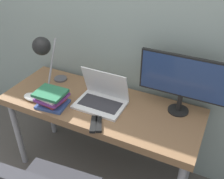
{
  "coord_description": "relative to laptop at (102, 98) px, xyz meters",
  "views": [
    {
      "loc": [
        0.79,
        -1.12,
        1.96
      ],
      "look_at": [
        0.12,
        0.26,
        0.94
      ],
      "focal_mm": 42.0,
      "sensor_mm": 36.0,
      "label": 1
    }
  ],
  "objects": [
    {
      "name": "wall_back",
      "position": [
        -0.01,
        0.35,
        0.49
      ],
      "size": [
        8.0,
        0.05,
        2.6
      ],
      "color": "gray",
      "rests_on": "ground_plane"
    },
    {
      "name": "desk",
      "position": [
        -0.01,
        -0.01,
        -0.13
      ],
      "size": [
        1.55,
        0.59,
        0.76
      ],
      "color": "brown",
      "rests_on": "ground_plane"
    },
    {
      "name": "laptop",
      "position": [
        0.0,
        0.0,
        0.0
      ],
      "size": [
        0.37,
        0.26,
        0.27
      ],
      "color": "silver",
      "rests_on": "desk"
    },
    {
      "name": "monitor",
      "position": [
        0.55,
        0.17,
        0.21
      ],
      "size": [
        0.62,
        0.15,
        0.44
      ],
      "color": "black",
      "rests_on": "desk"
    },
    {
      "name": "desk_lamp",
      "position": [
        -0.49,
        -0.01,
        0.3
      ],
      "size": [
        0.14,
        0.3,
        0.46
      ],
      "color": "#4C4C51",
      "rests_on": "desk"
    },
    {
      "name": "book_stack",
      "position": [
        -0.33,
        -0.18,
        0.01
      ],
      "size": [
        0.24,
        0.22,
        0.12
      ],
      "color": "#334C8C",
      "rests_on": "desk"
    },
    {
      "name": "tv_remote",
      "position": [
        0.1,
        -0.24,
        -0.04
      ],
      "size": [
        0.11,
        0.15,
        0.02
      ],
      "color": "black",
      "rests_on": "desk"
    },
    {
      "name": "media_remote",
      "position": [
        0.07,
        -0.25,
        -0.04
      ],
      "size": [
        0.1,
        0.17,
        0.02
      ],
      "color": "black",
      "rests_on": "desk"
    },
    {
      "name": "game_controller",
      "position": [
        -0.51,
        -0.19,
        -0.03
      ],
      "size": [
        0.16,
        0.1,
        0.04
      ],
      "color": "white",
      "rests_on": "desk"
    }
  ]
}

